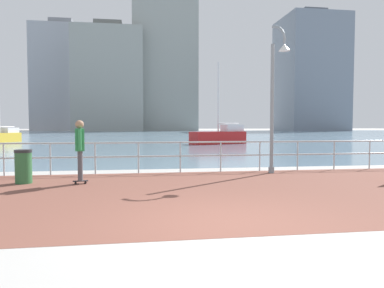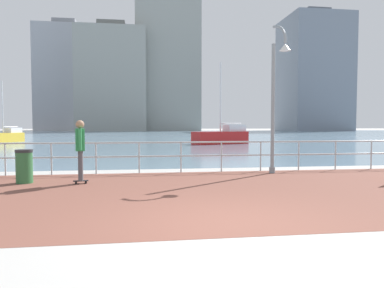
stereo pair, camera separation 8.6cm
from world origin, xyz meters
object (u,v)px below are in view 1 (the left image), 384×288
skateboarder (80,146)px  sailboat_blue (220,136)px  trash_bin (23,166)px  lamppost (276,92)px  sailboat_navy (1,136)px

skateboarder → sailboat_blue: sailboat_blue is taller
skateboarder → trash_bin: bearing=167.9°
lamppost → sailboat_navy: sailboat_navy is taller
sailboat_blue → sailboat_navy: bearing=163.6°
lamppost → sailboat_blue: bearing=82.6°
trash_bin → lamppost: bearing=6.5°
skateboarder → sailboat_navy: 27.67m
trash_bin → sailboat_navy: 26.77m
sailboat_blue → trash_bin: bearing=-117.3°
sailboat_blue → sailboat_navy: 20.27m
sailboat_blue → sailboat_navy: size_ratio=1.21×
sailboat_blue → sailboat_navy: (-19.45, 5.74, -0.11)m
trash_bin → sailboat_blue: size_ratio=0.14×
lamppost → trash_bin: (-7.59, -0.86, -2.22)m
lamppost → sailboat_blue: 18.69m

